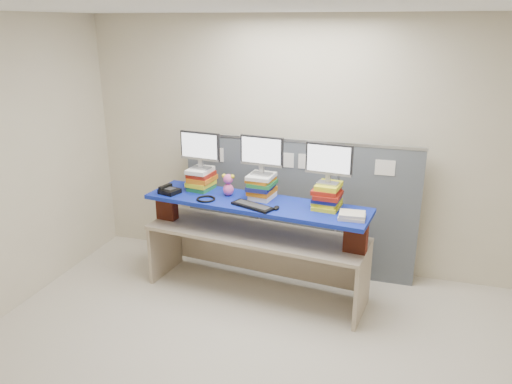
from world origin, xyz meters
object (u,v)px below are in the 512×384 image
(blue_board, at_px, (256,203))
(monitor_right, at_px, (329,161))
(desk_phone, at_px, (169,190))
(keyboard, at_px, (253,206))
(monitor_left, at_px, (200,148))
(monitor_center, at_px, (262,153))
(desk, at_px, (256,244))

(blue_board, relative_size, monitor_right, 5.08)
(desk_phone, bearing_deg, keyboard, 7.09)
(monitor_left, bearing_deg, monitor_center, 0.00)
(monitor_center, distance_m, keyboard, 0.54)
(blue_board, xyz_separation_m, keyboard, (0.01, -0.16, 0.03))
(desk, xyz_separation_m, monitor_left, (-0.67, 0.20, 0.92))
(blue_board, distance_m, keyboard, 0.17)
(monitor_center, distance_m, desk_phone, 1.07)
(monitor_left, xyz_separation_m, monitor_right, (1.37, -0.16, 0.01))
(monitor_right, bearing_deg, blue_board, -170.28)
(blue_board, bearing_deg, desk_phone, -172.15)
(desk_phone, bearing_deg, blue_board, 16.83)
(desk, relative_size, monitor_right, 5.19)
(desk, bearing_deg, monitor_left, 170.21)
(monitor_center, bearing_deg, blue_board, -94.78)
(keyboard, xyz_separation_m, desk_phone, (-0.95, 0.14, 0.02))
(monitor_center, xyz_separation_m, monitor_right, (0.68, -0.08, -0.01))
(monitor_right, xyz_separation_m, desk_phone, (-1.64, -0.06, -0.43))
(keyboard, bearing_deg, monitor_center, 109.96)
(desk, distance_m, blue_board, 0.45)
(keyboard, relative_size, desk_phone, 2.00)
(monitor_center, bearing_deg, keyboard, -85.18)
(monitor_right, bearing_deg, monitor_left, 180.00)
(keyboard, distance_m, desk_phone, 0.97)
(monitor_right, distance_m, desk_phone, 1.70)
(desk, relative_size, desk_phone, 10.24)
(blue_board, height_order, monitor_center, monitor_center)
(blue_board, relative_size, desk_phone, 10.02)
(monitor_right, relative_size, desk_phone, 1.97)
(monitor_center, bearing_deg, desk_phone, -165.31)
(monitor_left, height_order, keyboard, monitor_left)
(monitor_left, bearing_deg, desk, -9.79)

